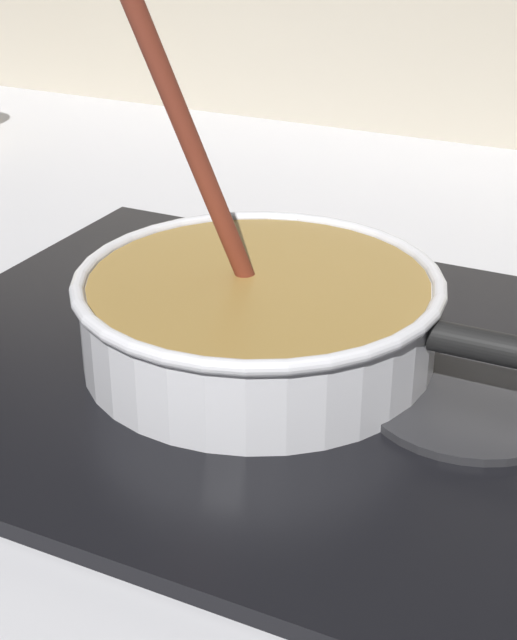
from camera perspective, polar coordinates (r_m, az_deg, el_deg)
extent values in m
cube|color=#B7B7BC|center=(0.71, -10.48, -6.34)|extent=(2.40, 1.60, 0.04)
cube|color=black|center=(0.73, 0.00, -2.70)|extent=(0.56, 0.48, 0.01)
torus|color=#592D0C|center=(0.72, 0.00, -2.00)|extent=(0.17, 0.17, 0.01)
cylinder|color=#262628|center=(0.68, 12.39, -4.88)|extent=(0.14, 0.14, 0.01)
cylinder|color=silver|center=(0.71, 0.00, 0.00)|extent=(0.26, 0.26, 0.06)
cylinder|color=olive|center=(0.71, 0.00, 0.29)|extent=(0.25, 0.25, 0.06)
torus|color=silver|center=(0.70, 0.00, 2.38)|extent=(0.27, 0.27, 0.01)
cylinder|color=beige|center=(0.69, 0.41, 1.40)|extent=(0.03, 0.03, 0.01)
cylinder|color=beige|center=(0.74, -2.67, 3.07)|extent=(0.03, 0.03, 0.01)
cylinder|color=beige|center=(0.76, 0.53, 3.81)|extent=(0.03, 0.03, 0.01)
cylinder|color=#E5CC7A|center=(0.68, 4.59, 0.84)|extent=(0.03, 0.03, 0.01)
cylinder|color=#EDD88C|center=(0.64, 2.26, -0.78)|extent=(0.04, 0.04, 0.01)
cylinder|color=#E5CC7A|center=(0.72, -7.69, 2.00)|extent=(0.03, 0.03, 0.01)
cylinder|color=#E5CC7A|center=(0.62, -4.02, -1.78)|extent=(0.04, 0.04, 0.01)
cylinder|color=maroon|center=(0.65, -3.89, 10.09)|extent=(0.07, 0.09, 0.23)
cube|color=brown|center=(0.71, -0.37, 1.67)|extent=(0.05, 0.05, 0.01)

